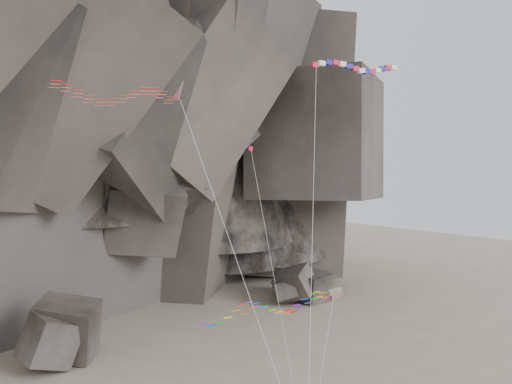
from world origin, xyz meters
TOP-DOWN VIEW (x-y plane):
  - headland at (0.00, 70.00)m, footprint 110.00×70.00m
  - boulder_field at (-3.12, 33.57)m, footprint 77.17×17.94m
  - delta_kite at (-13.64, 5.81)m, footprint 14.45×10.59m
  - banner_kite at (8.98, 2.97)m, footprint 17.48×8.76m
  - parafoil_kite at (-2.67, 1.59)m, footprint 14.70×6.25m
  - pennant_kite at (-2.63, 2.46)m, footprint 1.80×8.62m

SIDE VIEW (x-z plane):
  - boulder_field at x=-3.12m, z-range -1.88..6.53m
  - parafoil_kite at x=-2.67m, z-range 5.98..16.36m
  - pennant_kite at x=-2.63m, z-range 7.71..30.23m
  - delta_kite at x=-13.64m, z-range 13.83..41.33m
  - banner_kite at x=8.98m, z-range 15.89..46.37m
  - headland at x=0.00m, z-range 0.00..84.00m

